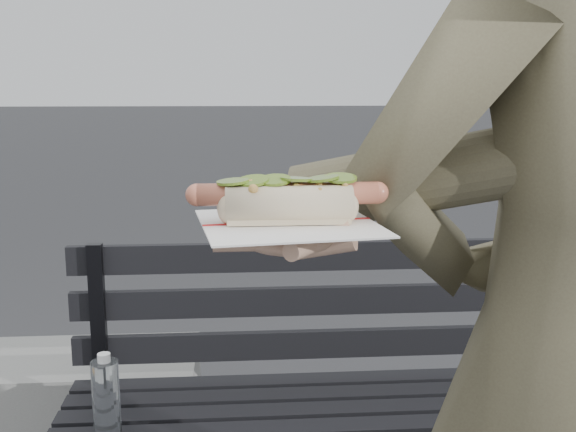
# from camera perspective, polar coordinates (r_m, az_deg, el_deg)

# --- Properties ---
(park_bench) EXTENTS (1.50, 0.44, 0.88)m
(park_bench) POSITION_cam_1_polar(r_m,az_deg,el_deg) (1.86, 4.45, -13.66)
(park_bench) COLOR black
(park_bench) RESTS_ON ground
(concrete_block) EXTENTS (1.20, 0.40, 0.40)m
(concrete_block) POSITION_cam_1_polar(r_m,az_deg,el_deg) (2.56, -21.70, -15.26)
(concrete_block) COLOR slate
(concrete_block) RESTS_ON ground
(held_hotdog) EXTENTS (0.63, 0.30, 0.20)m
(held_hotdog) POSITION_cam_1_polar(r_m,az_deg,el_deg) (0.84, 13.05, 3.17)
(held_hotdog) COLOR brown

